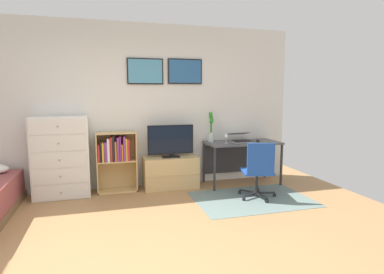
# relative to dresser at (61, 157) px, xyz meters

# --- Properties ---
(ground_plane) EXTENTS (7.20, 7.20, 0.00)m
(ground_plane) POSITION_rel_dresser_xyz_m (0.84, -2.15, -0.61)
(ground_plane) COLOR #A87A4C
(wall_back_with_posters) EXTENTS (6.12, 0.09, 2.70)m
(wall_back_with_posters) POSITION_rel_dresser_xyz_m (0.85, 0.27, 0.75)
(wall_back_with_posters) COLOR silver
(wall_back_with_posters) RESTS_ON ground_plane
(area_rug) EXTENTS (1.70, 1.20, 0.01)m
(area_rug) POSITION_rel_dresser_xyz_m (2.72, -0.90, -0.61)
(area_rug) COLOR slate
(area_rug) RESTS_ON ground_plane
(dresser) EXTENTS (0.81, 0.46, 1.23)m
(dresser) POSITION_rel_dresser_xyz_m (0.00, 0.00, 0.00)
(dresser) COLOR white
(dresser) RESTS_ON ground_plane
(bookshelf) EXTENTS (0.62, 0.30, 0.96)m
(bookshelf) POSITION_rel_dresser_xyz_m (0.80, 0.06, -0.03)
(bookshelf) COLOR tan
(bookshelf) RESTS_ON ground_plane
(tv_stand) EXTENTS (0.90, 0.41, 0.52)m
(tv_stand) POSITION_rel_dresser_xyz_m (1.68, 0.02, -0.35)
(tv_stand) COLOR tan
(tv_stand) RESTS_ON ground_plane
(television) EXTENTS (0.76, 0.16, 0.53)m
(television) POSITION_rel_dresser_xyz_m (1.68, -0.01, 0.17)
(television) COLOR black
(television) RESTS_ON tv_stand
(desk) EXTENTS (1.27, 0.62, 0.74)m
(desk) POSITION_rel_dresser_xyz_m (2.92, -0.01, -0.00)
(desk) COLOR #4C4C4F
(desk) RESTS_ON ground_plane
(office_chair) EXTENTS (0.58, 0.57, 0.86)m
(office_chair) POSITION_rel_dresser_xyz_m (2.81, -0.92, -0.16)
(office_chair) COLOR #232326
(office_chair) RESTS_ON ground_plane
(laptop) EXTENTS (0.40, 0.42, 0.17)m
(laptop) POSITION_rel_dresser_xyz_m (2.92, -0.03, 0.19)
(laptop) COLOR #B7B7BC
(laptop) RESTS_ON desk
(computer_mouse) EXTENTS (0.06, 0.10, 0.03)m
(computer_mouse) POSITION_rel_dresser_xyz_m (3.19, -0.13, 0.14)
(computer_mouse) COLOR #262628
(computer_mouse) RESTS_ON desk
(bamboo_vase) EXTENTS (0.09, 0.10, 0.51)m
(bamboo_vase) POSITION_rel_dresser_xyz_m (2.42, 0.09, 0.38)
(bamboo_vase) COLOR silver
(bamboo_vase) RESTS_ON desk
(wine_glass) EXTENTS (0.07, 0.07, 0.18)m
(wine_glass) POSITION_rel_dresser_xyz_m (2.60, -0.15, 0.26)
(wine_glass) COLOR silver
(wine_glass) RESTS_ON desk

